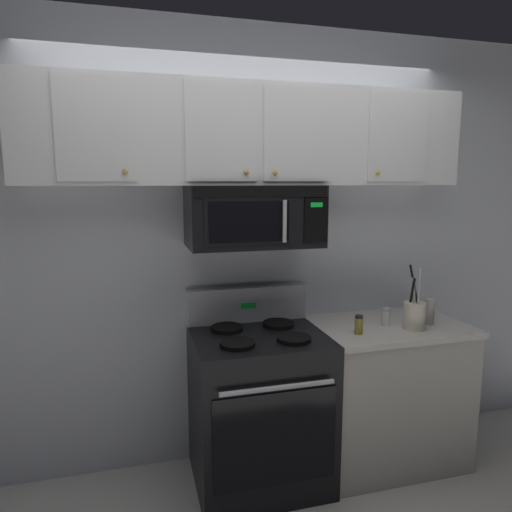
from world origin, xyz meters
name	(u,v)px	position (x,y,z in m)	size (l,w,h in m)	color
back_wall	(244,249)	(0.00, 0.79, 1.35)	(5.20, 0.10, 2.70)	silver
stove_range	(259,405)	(0.00, 0.42, 0.47)	(0.76, 0.69, 1.12)	black
over_range_microwave	(254,216)	(0.00, 0.54, 1.58)	(0.76, 0.43, 0.35)	black
upper_cabinets	(252,136)	(0.00, 0.57, 2.02)	(2.50, 0.36, 0.55)	silver
counter_segment	(385,391)	(0.84, 0.43, 0.45)	(0.93, 0.65, 0.90)	#BCB7AD
utensil_crock_cream	(414,314)	(0.92, 0.29, 0.99)	(0.13, 0.13, 0.39)	beige
salt_shaker	(386,317)	(0.80, 0.40, 0.95)	(0.05, 0.05, 0.11)	white
pepper_mill	(430,312)	(1.07, 0.35, 0.98)	(0.06, 0.06, 0.16)	#B7B2A8
spice_jar	(359,325)	(0.56, 0.29, 0.96)	(0.05, 0.05, 0.11)	olive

